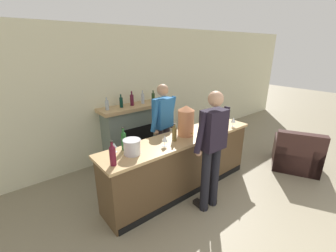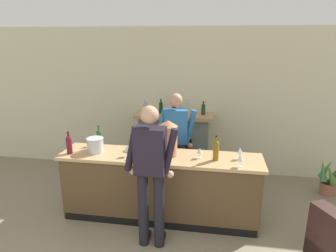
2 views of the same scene
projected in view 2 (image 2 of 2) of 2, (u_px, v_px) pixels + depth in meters
name	position (u px, v px, depth m)	size (l,w,h in m)	color
wall_back_panel	(182.00, 102.00, 5.72)	(12.00, 0.07, 2.75)	beige
bar_counter	(160.00, 187.00, 4.29)	(2.83, 0.63, 0.97)	#513B24
fireplace_stone	(174.00, 143.00, 5.70)	(1.43, 0.52, 1.50)	slate
potted_plant_corner	(328.00, 178.00, 5.00)	(0.33, 0.36, 0.60)	#9A6147
person_customer	(151.00, 172.00, 3.56)	(0.66, 0.31, 1.81)	black
person_bartender	(175.00, 141.00, 4.76)	(0.65, 0.36, 1.73)	#3C343E
copper_dispenser	(168.00, 138.00, 4.10)	(0.27, 0.31, 0.50)	#C37950
ice_bucket_steel	(95.00, 145.00, 4.25)	(0.24, 0.24, 0.21)	silver
wine_bottle_burgundy_dark	(146.00, 147.00, 4.12)	(0.07, 0.07, 0.28)	brown
wine_bottle_port_short	(99.00, 138.00, 4.43)	(0.07, 0.07, 0.34)	#1E5523
wine_bottle_rose_blush	(69.00, 144.00, 4.19)	(0.08, 0.08, 0.32)	maroon
wine_bottle_cabernet_heavy	(216.00, 149.00, 3.96)	(0.08, 0.08, 0.34)	brown
wine_glass_front_left	(240.00, 158.00, 3.76)	(0.08, 0.08, 0.17)	silver
wine_glass_by_dispenser	(240.00, 151.00, 4.01)	(0.07, 0.07, 0.16)	silver
wine_glass_back_row	(90.00, 140.00, 4.47)	(0.08, 0.08, 0.15)	silver
wine_glass_near_bucket	(127.00, 148.00, 4.09)	(0.08, 0.08, 0.17)	silver
wine_glass_mid_counter	(200.00, 151.00, 4.04)	(0.07, 0.07, 0.14)	silver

